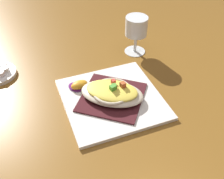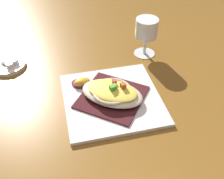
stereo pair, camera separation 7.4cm
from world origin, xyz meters
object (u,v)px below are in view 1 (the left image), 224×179
object	(u,v)px
creamer_cup_0	(0,74)
stemmed_glass	(136,29)
gratin_dish	(112,92)
creamer_cup_1	(5,70)
orange_garnish	(78,85)
square_plate	(112,99)
creamer_cup_2	(3,66)

from	to	relation	value
creamer_cup_0	stemmed_glass	bearing A→B (deg)	-83.46
gratin_dish	creamer_cup_0	size ratio (longest dim) A/B	8.44
creamer_cup_1	orange_garnish	bearing A→B (deg)	-121.11
creamer_cup_0	square_plate	bearing A→B (deg)	-119.20
gratin_dish	creamer_cup_2	world-z (taller)	gratin_dish
creamer_cup_1	stemmed_glass	bearing A→B (deg)	-85.73
orange_garnish	creamer_cup_0	size ratio (longest dim) A/B	2.79
creamer_cup_1	square_plate	bearing A→B (deg)	-122.85
square_plate	stemmed_glass	world-z (taller)	stemmed_glass
creamer_cup_0	creamer_cup_1	xyz separation A→B (m)	(0.02, -0.01, 0.00)
stemmed_glass	creamer_cup_0	bearing A→B (deg)	96.54
gratin_dish	orange_garnish	xyz separation A→B (m)	(0.06, 0.08, -0.01)
creamer_cup_0	creamer_cup_1	size ratio (longest dim) A/B	1.00
creamer_cup_2	stemmed_glass	bearing A→B (deg)	-88.60
orange_garnish	creamer_cup_2	bearing A→B (deg)	55.67
stemmed_glass	creamer_cup_2	xyz separation A→B (m)	(-0.01, 0.43, -0.07)
square_plate	creamer_cup_2	distance (m)	0.37
orange_garnish	creamer_cup_0	distance (m)	0.25
orange_garnish	stemmed_glass	size ratio (longest dim) A/B	0.52
square_plate	gratin_dish	world-z (taller)	gratin_dish
gratin_dish	creamer_cup_1	world-z (taller)	gratin_dish
gratin_dish	creamer_cup_0	xyz separation A→B (m)	(0.17, 0.31, -0.01)
stemmed_glass	creamer_cup_1	bearing A→B (deg)	94.27
square_plate	creamer_cup_1	bearing A→B (deg)	57.15
stemmed_glass	creamer_cup_0	xyz separation A→B (m)	(-0.05, 0.44, -0.07)
stemmed_glass	creamer_cup_2	distance (m)	0.44
orange_garnish	creamer_cup_2	distance (m)	0.26
creamer_cup_1	creamer_cup_2	distance (m)	0.02
orange_garnish	stemmed_glass	world-z (taller)	stemmed_glass
creamer_cup_0	creamer_cup_2	bearing A→B (deg)	-7.98
creamer_cup_0	creamer_cup_2	distance (m)	0.04
stemmed_glass	orange_garnish	bearing A→B (deg)	125.87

